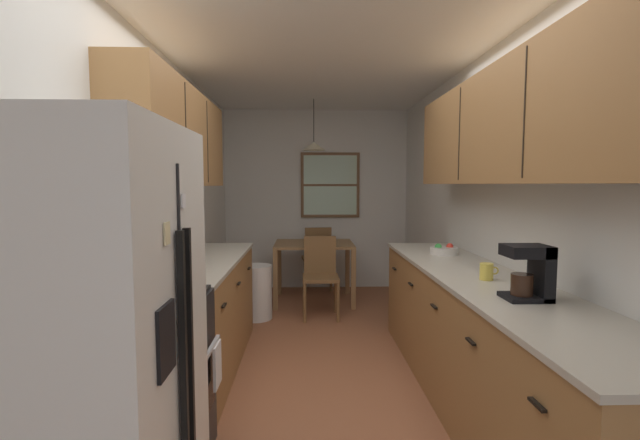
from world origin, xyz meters
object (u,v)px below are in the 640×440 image
at_px(dining_chair_far, 317,255).
at_px(microwave_over_range, 111,160).
at_px(mug_by_coffeemaker, 487,272).
at_px(trash_bin, 256,292).
at_px(table_serving_bowl, 315,240).
at_px(fruit_bowl, 444,250).
at_px(coffee_maker, 532,271).
at_px(dining_chair_near, 320,272).
at_px(refrigerator, 77,371).
at_px(stove_range, 142,383).
at_px(dining_table, 314,252).
at_px(storage_canister, 165,266).

bearing_deg(dining_chair_far, microwave_over_range, -106.06).
height_order(dining_chair_far, mug_by_coffeemaker, mug_by_coffeemaker).
xyz_separation_m(trash_bin, table_serving_bowl, (0.66, 0.78, 0.48)).
bearing_deg(table_serving_bowl, fruit_bowl, -60.75).
relative_size(dining_chair_far, coffee_maker, 3.17).
height_order(microwave_over_range, dining_chair_near, microwave_over_range).
distance_m(microwave_over_range, fruit_bowl, 2.68).
height_order(refrigerator, table_serving_bowl, refrigerator).
bearing_deg(stove_range, mug_by_coffeemaker, 12.73).
distance_m(dining_chair_near, fruit_bowl, 1.65).
bearing_deg(trash_bin, microwave_over_range, -98.98).
bearing_deg(coffee_maker, trash_bin, 123.48).
height_order(microwave_over_range, mug_by_coffeemaker, microwave_over_range).
bearing_deg(coffee_maker, dining_chair_near, 110.45).
height_order(dining_table, coffee_maker, coffee_maker).
bearing_deg(table_serving_bowl, dining_chair_far, 84.84).
bearing_deg(microwave_over_range, mug_by_coffeemaker, 12.06).
bearing_deg(refrigerator, microwave_over_range, 103.20).
relative_size(trash_bin, table_serving_bowl, 3.21).
bearing_deg(refrigerator, fruit_bowl, 47.63).
xyz_separation_m(dining_table, dining_chair_far, (0.06, 0.61, -0.14)).
bearing_deg(table_serving_bowl, trash_bin, -130.29).
height_order(refrigerator, microwave_over_range, microwave_over_range).
relative_size(stove_range, dining_table, 1.12).
height_order(refrigerator, dining_chair_far, refrigerator).
bearing_deg(refrigerator, trash_bin, 85.82).
height_order(coffee_maker, table_serving_bowl, coffee_maker).
bearing_deg(fruit_bowl, table_serving_bowl, 119.25).
relative_size(dining_chair_far, mug_by_coffeemaker, 7.56).
xyz_separation_m(mug_by_coffeemaker, table_serving_bowl, (-1.02, 2.92, -0.17)).
height_order(refrigerator, coffee_maker, refrigerator).
xyz_separation_m(stove_range, dining_chair_near, (1.01, 2.67, 0.03)).
bearing_deg(dining_table, trash_bin, -133.10).
distance_m(trash_bin, storage_canister, 2.29).
bearing_deg(dining_chair_far, coffee_maker, -75.54).
relative_size(refrigerator, dining_chair_near, 1.89).
bearing_deg(fruit_bowl, trash_bin, 146.95).
bearing_deg(dining_chair_near, coffee_maker, -69.55).
relative_size(stove_range, storage_canister, 5.23).
height_order(stove_range, mug_by_coffeemaker, stove_range).
bearing_deg(dining_table, dining_chair_near, -84.25).
xyz_separation_m(dining_chair_far, mug_by_coffeemaker, (0.97, -3.44, 0.45)).
xyz_separation_m(microwave_over_range, trash_bin, (0.41, 2.58, -1.32)).
relative_size(trash_bin, storage_canister, 2.86).
bearing_deg(dining_table, storage_canister, -108.48).
bearing_deg(fruit_bowl, dining_chair_near, 129.86).
xyz_separation_m(stove_range, mug_by_coffeemaker, (1.98, 0.45, 0.48)).
height_order(refrigerator, dining_chair_near, refrigerator).
height_order(microwave_over_range, storage_canister, microwave_over_range).
bearing_deg(mug_by_coffeemaker, coffee_maker, -85.56).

